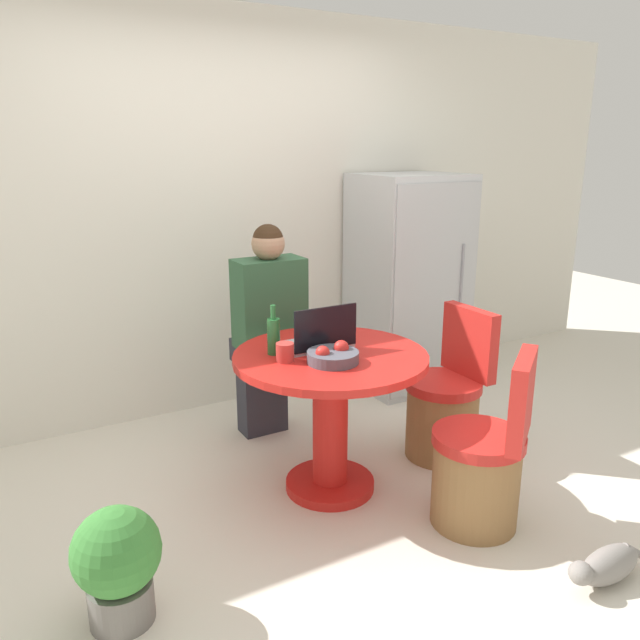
{
  "coord_description": "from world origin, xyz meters",
  "views": [
    {
      "loc": [
        -1.5,
        -2.33,
        1.76
      ],
      "look_at": [
        -0.0,
        0.3,
        0.9
      ],
      "focal_mm": 35.0,
      "sensor_mm": 36.0,
      "label": 1
    }
  ],
  "objects_px": {
    "dining_table": "(330,398)",
    "chair_near_right_corner": "(481,469)",
    "fruit_bowl": "(333,356)",
    "bottle": "(274,335)",
    "potted_plant": "(117,562)",
    "refrigerator": "(408,283)",
    "chair_right_side": "(445,408)",
    "person_seated": "(267,326)",
    "cat": "(607,565)",
    "laptop": "(318,339)"
  },
  "relations": [
    {
      "from": "refrigerator",
      "to": "fruit_bowl",
      "type": "xyz_separation_m",
      "value": [
        -1.32,
        -1.14,
        0.01
      ]
    },
    {
      "from": "chair_near_right_corner",
      "to": "potted_plant",
      "type": "bearing_deg",
      "value": -43.31
    },
    {
      "from": "cat",
      "to": "refrigerator",
      "type": "bearing_deg",
      "value": -105.75
    },
    {
      "from": "potted_plant",
      "to": "chair_right_side",
      "type": "bearing_deg",
      "value": 12.29
    },
    {
      "from": "laptop",
      "to": "cat",
      "type": "bearing_deg",
      "value": 115.54
    },
    {
      "from": "chair_near_right_corner",
      "to": "bottle",
      "type": "bearing_deg",
      "value": -83.63
    },
    {
      "from": "chair_near_right_corner",
      "to": "fruit_bowl",
      "type": "height_order",
      "value": "chair_near_right_corner"
    },
    {
      "from": "chair_right_side",
      "to": "cat",
      "type": "bearing_deg",
      "value": -7.03
    },
    {
      "from": "refrigerator",
      "to": "chair_right_side",
      "type": "bearing_deg",
      "value": -115.76
    },
    {
      "from": "potted_plant",
      "to": "bottle",
      "type": "bearing_deg",
      "value": 31.22
    },
    {
      "from": "refrigerator",
      "to": "fruit_bowl",
      "type": "height_order",
      "value": "refrigerator"
    },
    {
      "from": "dining_table",
      "to": "potted_plant",
      "type": "xyz_separation_m",
      "value": [
        -1.17,
        -0.43,
        -0.26
      ]
    },
    {
      "from": "person_seated",
      "to": "bottle",
      "type": "relative_size",
      "value": 5.29
    },
    {
      "from": "chair_right_side",
      "to": "fruit_bowl",
      "type": "height_order",
      "value": "chair_right_side"
    },
    {
      "from": "refrigerator",
      "to": "chair_right_side",
      "type": "distance_m",
      "value": 1.24
    },
    {
      "from": "refrigerator",
      "to": "laptop",
      "type": "xyz_separation_m",
      "value": [
        -1.28,
        -0.92,
        0.02
      ]
    },
    {
      "from": "fruit_bowl",
      "to": "dining_table",
      "type": "bearing_deg",
      "value": 65.73
    },
    {
      "from": "dining_table",
      "to": "chair_right_side",
      "type": "height_order",
      "value": "chair_right_side"
    },
    {
      "from": "chair_near_right_corner",
      "to": "refrigerator",
      "type": "bearing_deg",
      "value": -152.62
    },
    {
      "from": "person_seated",
      "to": "cat",
      "type": "relative_size",
      "value": 2.98
    },
    {
      "from": "cat",
      "to": "chair_right_side",
      "type": "bearing_deg",
      "value": -96.75
    },
    {
      "from": "laptop",
      "to": "bottle",
      "type": "bearing_deg",
      "value": -7.08
    },
    {
      "from": "chair_right_side",
      "to": "dining_table",
      "type": "bearing_deg",
      "value": -90.0
    },
    {
      "from": "bottle",
      "to": "potted_plant",
      "type": "xyz_separation_m",
      "value": [
        -0.93,
        -0.56,
        -0.59
      ]
    },
    {
      "from": "dining_table",
      "to": "chair_right_side",
      "type": "relative_size",
      "value": 1.13
    },
    {
      "from": "person_seated",
      "to": "bottle",
      "type": "height_order",
      "value": "person_seated"
    },
    {
      "from": "chair_right_side",
      "to": "bottle",
      "type": "bearing_deg",
      "value": -97.57
    },
    {
      "from": "bottle",
      "to": "cat",
      "type": "relative_size",
      "value": 0.56
    },
    {
      "from": "bottle",
      "to": "potted_plant",
      "type": "bearing_deg",
      "value": -148.78
    },
    {
      "from": "dining_table",
      "to": "laptop",
      "type": "bearing_deg",
      "value": 92.8
    },
    {
      "from": "person_seated",
      "to": "cat",
      "type": "distance_m",
      "value": 2.12
    },
    {
      "from": "dining_table",
      "to": "fruit_bowl",
      "type": "height_order",
      "value": "fruit_bowl"
    },
    {
      "from": "dining_table",
      "to": "cat",
      "type": "height_order",
      "value": "dining_table"
    },
    {
      "from": "dining_table",
      "to": "laptop",
      "type": "distance_m",
      "value": 0.31
    },
    {
      "from": "chair_right_side",
      "to": "cat",
      "type": "distance_m",
      "value": 1.23
    },
    {
      "from": "chair_right_side",
      "to": "potted_plant",
      "type": "distance_m",
      "value": 1.99
    },
    {
      "from": "refrigerator",
      "to": "chair_right_side",
      "type": "height_order",
      "value": "refrigerator"
    },
    {
      "from": "potted_plant",
      "to": "dining_table",
      "type": "bearing_deg",
      "value": 20.0
    },
    {
      "from": "chair_right_side",
      "to": "fruit_bowl",
      "type": "relative_size",
      "value": 3.48
    },
    {
      "from": "refrigerator",
      "to": "bottle",
      "type": "bearing_deg",
      "value": -149.52
    },
    {
      "from": "chair_near_right_corner",
      "to": "fruit_bowl",
      "type": "distance_m",
      "value": 0.87
    },
    {
      "from": "dining_table",
      "to": "person_seated",
      "type": "height_order",
      "value": "person_seated"
    },
    {
      "from": "cat",
      "to": "potted_plant",
      "type": "height_order",
      "value": "potted_plant"
    },
    {
      "from": "refrigerator",
      "to": "person_seated",
      "type": "relative_size",
      "value": 1.18
    },
    {
      "from": "chair_right_side",
      "to": "person_seated",
      "type": "bearing_deg",
      "value": -132.01
    },
    {
      "from": "laptop",
      "to": "dining_table",
      "type": "bearing_deg",
      "value": 92.8
    },
    {
      "from": "person_seated",
      "to": "dining_table",
      "type": "bearing_deg",
      "value": 91.2
    },
    {
      "from": "dining_table",
      "to": "chair_near_right_corner",
      "type": "xyz_separation_m",
      "value": [
        0.46,
        -0.62,
        -0.23
      ]
    },
    {
      "from": "person_seated",
      "to": "fruit_bowl",
      "type": "distance_m",
      "value": 0.83
    },
    {
      "from": "dining_table",
      "to": "potted_plant",
      "type": "distance_m",
      "value": 1.27
    }
  ]
}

